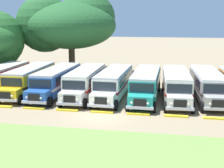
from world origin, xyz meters
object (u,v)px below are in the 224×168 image
Objects in this scene: parked_bus_slot_2 at (57,80)px; parked_bus_slot_7 at (207,84)px; parked_bus_slot_1 at (30,79)px; parked_bus_slot_4 at (114,82)px; parked_bus_slot_0 at (2,77)px; parked_bus_slot_5 at (146,83)px; broad_shade_tree at (69,23)px; parked_bus_slot_6 at (176,84)px; parked_bus_slot_3 at (85,81)px.

parked_bus_slot_7 is at bearing 93.83° from parked_bus_slot_2.
parked_bus_slot_2 is 0.99× the size of parked_bus_slot_7.
parked_bus_slot_4 is (9.56, -0.24, 0.00)m from parked_bus_slot_1.
parked_bus_slot_0 is 16.39m from parked_bus_slot_5.
parked_bus_slot_0 is 3.46m from parked_bus_slot_1.
broad_shade_tree reaches higher than parked_bus_slot_4.
parked_bus_slot_6 and parked_bus_slot_7 have the same top height.
broad_shade_tree is (4.00, 12.87, 5.85)m from parked_bus_slot_0.
parked_bus_slot_0 is at bearing -92.78° from parked_bus_slot_1.
parked_bus_slot_2 is 1.00× the size of parked_bus_slot_4.
parked_bus_slot_0 is 1.00× the size of parked_bus_slot_7.
parked_bus_slot_4 is 1.00× the size of parked_bus_slot_6.
parked_bus_slot_5 is (12.93, -0.24, 0.00)m from parked_bus_slot_1.
parked_bus_slot_7 is at bearing 92.82° from parked_bus_slot_3.
parked_bus_slot_2 is at bearing -89.48° from parked_bus_slot_5.
parked_bus_slot_6 is (9.57, 0.27, 0.00)m from parked_bus_slot_3.
parked_bus_slot_1 and parked_bus_slot_6 have the same top height.
parked_bus_slot_7 is (3.14, 0.53, 0.00)m from parked_bus_slot_6.
parked_bus_slot_4 is (6.33, -0.01, 0.00)m from parked_bus_slot_2.
parked_bus_slot_3 is at bearing -90.97° from parked_bus_slot_6.
parked_bus_slot_4 is at bearing -55.61° from broad_shade_tree.
broad_shade_tree reaches higher than parked_bus_slot_5.
parked_bus_slot_2 is (3.23, -0.22, 0.00)m from parked_bus_slot_1.
parked_bus_slot_7 is at bearing -33.50° from broad_shade_tree.
parked_bus_slot_3 is 0.76× the size of broad_shade_tree.
parked_bus_slot_4 is 1.00× the size of parked_bus_slot_7.
parked_bus_slot_1 is at bearing -92.38° from parked_bus_slot_3.
parked_bus_slot_1 and parked_bus_slot_7 have the same top height.
parked_bus_slot_0 and parked_bus_slot_3 have the same top height.
parked_bus_slot_1 is at bearing -92.25° from parked_bus_slot_6.
parked_bus_slot_5 is 19.02m from broad_shade_tree.
parked_bus_slot_0 and parked_bus_slot_2 have the same top height.
parked_bus_slot_0 is 6.70m from parked_bus_slot_2.
parked_bus_slot_2 is 1.00× the size of parked_bus_slot_5.
parked_bus_slot_6 is 0.76× the size of broad_shade_tree.
parked_bus_slot_6 is 1.00× the size of parked_bus_slot_7.
parked_bus_slot_4 is at bearing -89.40° from parked_bus_slot_5.
broad_shade_tree reaches higher than parked_bus_slot_7.
parked_bus_slot_1 is 0.76× the size of broad_shade_tree.
parked_bus_slot_5 is at bearing 88.66° from parked_bus_slot_3.
parked_bus_slot_6 is at bearing 88.80° from parked_bus_slot_1.
parked_bus_slot_3 is 15.54m from broad_shade_tree.
parked_bus_slot_1 is at bearing -93.20° from parked_bus_slot_2.
parked_bus_slot_6 is 3.18m from parked_bus_slot_7.
parked_bus_slot_0 and parked_bus_slot_1 have the same top height.
parked_bus_slot_1 is 1.00× the size of parked_bus_slot_3.
broad_shade_tree is at bearing -144.21° from parked_bus_slot_4.
parked_bus_slot_4 is 17.02m from broad_shade_tree.
parked_bus_slot_4 is 9.63m from parked_bus_slot_7.
parked_bus_slot_0 is at bearing -91.91° from parked_bus_slot_7.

